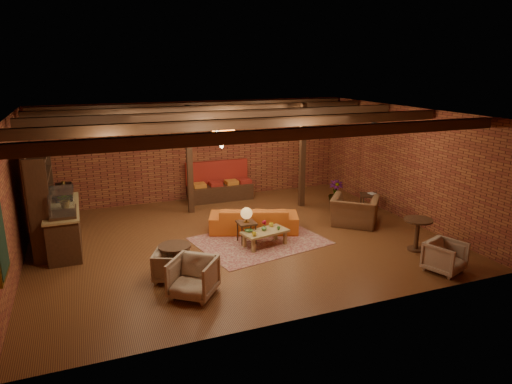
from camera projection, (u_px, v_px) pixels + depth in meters
name	position (u px, v px, depth m)	size (l,w,h in m)	color
floor	(238.00, 239.00, 11.69)	(10.00, 10.00, 0.00)	#431F10
ceiling	(237.00, 113.00, 10.83)	(10.00, 8.00, 0.02)	black
wall_back	(198.00, 151.00, 14.85)	(10.00, 0.02, 3.20)	maroon
wall_front	(315.00, 232.00, 7.67)	(10.00, 0.02, 3.20)	maroon
wall_left	(11.00, 199.00, 9.52)	(0.02, 8.00, 3.20)	maroon
wall_right	(403.00, 163.00, 13.00)	(0.02, 8.00, 3.20)	maroon
ceiling_beams	(237.00, 118.00, 10.86)	(9.80, 6.40, 0.22)	#301D10
ceiling_pipe	(218.00, 120.00, 12.36)	(0.12, 0.12, 9.60)	black
post_left	(189.00, 160.00, 13.38)	(0.16, 0.16, 3.20)	#301D10
post_right	(302.00, 156.00, 14.03)	(0.16, 0.16, 3.20)	#301D10
service_counter	(63.00, 216.00, 10.94)	(0.80, 2.50, 1.60)	#301D10
plant_counter	(66.00, 197.00, 11.04)	(0.35, 0.39, 0.30)	#337F33
shelving_hutch	(43.00, 201.00, 10.78)	(0.52, 2.00, 2.40)	#301D10
banquette	(220.00, 185.00, 14.95)	(2.10, 0.70, 1.00)	maroon
service_sign	(223.00, 131.00, 14.05)	(0.86, 0.06, 0.30)	orange
ceiling_spotlights	(237.00, 127.00, 10.92)	(6.40, 4.40, 0.28)	black
rug	(260.00, 241.00, 11.55)	(3.05, 2.33, 0.01)	maroon
sofa	(254.00, 219.00, 12.16)	(2.33, 0.91, 0.68)	#C1571A
coffee_table	(264.00, 232.00, 11.16)	(1.23, 0.79, 0.64)	olive
side_table_lamp	(246.00, 216.00, 11.27)	(0.45, 0.45, 0.92)	#301D10
round_table_left	(175.00, 255.00, 9.51)	(0.67, 0.67, 0.70)	#301D10
armchair_a	(172.00, 264.00, 9.41)	(0.68, 0.64, 0.70)	beige
armchair_b	(193.00, 276.00, 8.72)	(0.81, 0.76, 0.84)	beige
armchair_right	(355.00, 206.00, 12.58)	(1.23, 0.80, 1.08)	brown
side_table_book	(369.00, 196.00, 13.68)	(0.67, 0.67, 0.58)	#301D10
round_table_right	(417.00, 229.00, 10.86)	(0.67, 0.67, 0.78)	#301D10
armchair_far	(445.00, 255.00, 9.77)	(0.72, 0.68, 0.74)	beige
plant_tall	(337.00, 168.00, 14.15)	(1.35, 1.35, 2.42)	#4C7F4C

